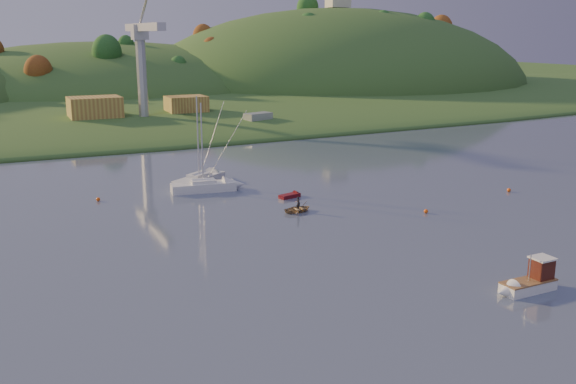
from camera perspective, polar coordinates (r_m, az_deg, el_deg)
name	(u,v)px	position (r m, az deg, el deg)	size (l,w,h in m)	color
far_shore	(68,90)	(254.68, -18.99, 8.54)	(620.00, 220.00, 1.50)	#2F5421
shore_slope	(99,108)	(190.64, -16.43, 7.15)	(640.00, 150.00, 7.00)	#2F5421
hill_center	(105,94)	(236.47, -15.93, 8.40)	(140.00, 120.00, 36.00)	#2F5421
hill_right	(336,88)	(251.93, 4.33, 9.19)	(150.00, 130.00, 60.00)	#2F5421
hillside_trees	(88,102)	(210.28, -17.38, 7.67)	(280.00, 50.00, 32.00)	#1B4D1C
wharf	(156,121)	(149.71, -11.70, 6.17)	(42.00, 16.00, 2.40)	slate
shed_west	(95,108)	(147.63, -16.79, 7.18)	(11.00, 8.00, 4.80)	olive
shed_east	(186,105)	(153.38, -9.03, 7.67)	(9.00, 7.00, 4.00)	olive
dock_crane	(142,50)	(144.26, -12.82, 12.21)	(3.20, 28.00, 20.30)	#B7B7BC
fishing_boat	(525,283)	(56.46, 20.33, -7.59)	(5.75, 1.86, 3.66)	white
sailboat_near	(199,179)	(90.62, -7.90, 1.12)	(8.86, 7.29, 12.39)	silver
sailboat_far	(203,186)	(86.81, -7.54, 0.55)	(8.82, 3.72, 11.87)	silver
canoe	(298,209)	(76.33, 0.92, -1.51)	(2.44, 3.42, 0.71)	#9E8157
paddler	(298,205)	(76.21, 0.92, -1.18)	(0.59, 0.39, 1.62)	black
red_tender	(293,195)	(83.30, 0.48, -0.27)	(3.57, 1.97, 1.15)	#5E0D13
work_vessel	(258,123)	(142.73, -2.66, 6.11)	(14.89, 8.59, 3.61)	slate
buoy_1	(426,211)	(77.44, 12.17, -1.68)	(0.50, 0.50, 0.50)	#EF530C
buoy_3	(98,199)	(84.59, -16.52, -0.63)	(0.50, 0.50, 0.50)	#EF530C
buoy_4	(509,190)	(90.88, 19.04, 0.17)	(0.50, 0.50, 0.50)	#EF530C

